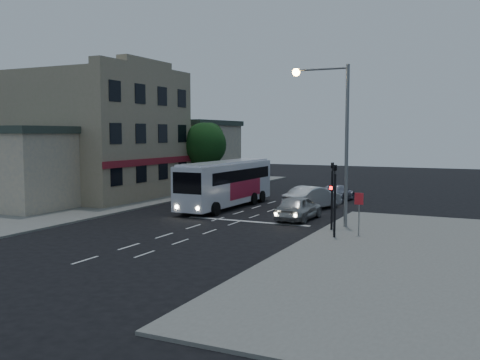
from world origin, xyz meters
The scene contains 16 objects.
ground centered at (0.00, 0.00, 0.00)m, with size 120.00×120.00×0.00m, color black.
sidewalk_near centered at (13.00, -4.00, 0.06)m, with size 12.00×24.00×0.12m, color slate.
sidewalk_far centered at (-13.00, 8.00, 0.06)m, with size 12.00×50.00×0.12m, color slate.
road_markings centered at (1.29, 3.31, 0.00)m, with size 8.00×30.55×0.01m.
tour_bus centered at (-1.89, 6.88, 1.81)m, with size 2.59×10.92×3.34m.
car_suv centered at (4.67, 3.80, 0.77)m, with size 1.82×4.53×1.54m, color #ADADAD.
car_sedan_a centered at (4.01, 8.69, 0.82)m, with size 1.73×4.97×1.64m, color silver.
car_sedan_b centered at (4.37, 13.77, 0.66)m, with size 1.85×4.55×1.32m, color #9D9EB0.
traffic_signal_main centered at (7.60, 0.78, 2.42)m, with size 0.25×0.35×4.10m.
traffic_signal_side centered at (8.30, -1.20, 2.42)m, with size 0.18×0.15×4.10m.
regulatory_sign centered at (9.30, -0.24, 1.60)m, with size 0.45×0.12×2.20m.
streetlight centered at (7.34, 2.20, 5.73)m, with size 3.32×0.44×9.00m.
main_building centered at (-13.96, 8.00, 5.16)m, with size 10.12×12.00×11.00m.
low_building_south centered at (-14.50, -0.50, 3.00)m, with size 7.40×5.40×5.70m.
low_building_north centered at (-13.50, 20.00, 3.39)m, with size 9.40×9.40×6.50m.
street_tree centered at (-8.21, 15.02, 4.50)m, with size 4.00×4.00×6.20m.
Camera 1 is at (15.37, -27.18, 5.32)m, focal length 40.00 mm.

